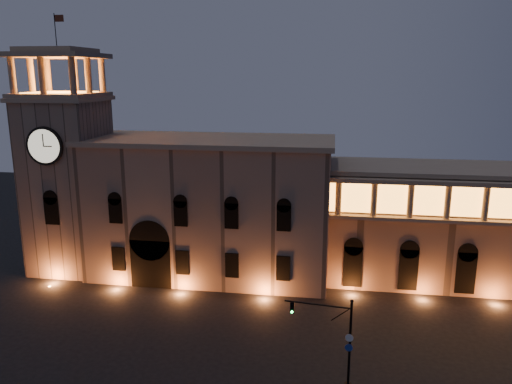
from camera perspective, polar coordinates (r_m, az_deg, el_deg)
ground at (r=47.23m, az=-9.31°, el=-19.23°), size 160.00×160.00×0.00m
government_building at (r=63.69m, az=-5.34°, el=-1.75°), size 30.80×12.80×17.60m
clock_tower at (r=68.80m, az=-20.67°, el=1.76°), size 9.80×9.80×32.40m
colonnade_wing at (r=66.88m, az=24.85°, el=-3.50°), size 40.60×11.50×14.50m
traffic_light at (r=42.91m, az=9.34°, el=-16.38°), size 5.71×1.06×7.88m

